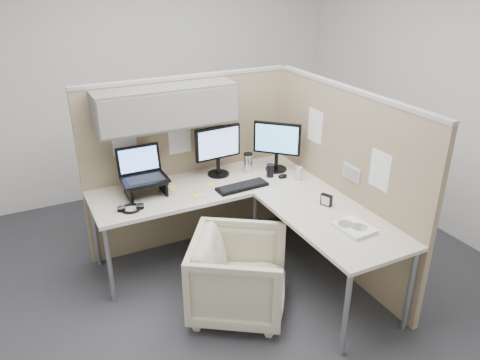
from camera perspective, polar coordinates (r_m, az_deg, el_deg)
name	(u,v)px	position (r m, az deg, el deg)	size (l,w,h in m)	color
ground	(243,282)	(4.15, 0.32, -12.32)	(4.50, 4.50, 0.00)	#2F2F33
partition_back	(180,137)	(4.23, -7.38, 5.17)	(2.00, 0.36, 1.63)	#9D8867
partition_right	(339,180)	(4.11, 12.02, 0.03)	(0.07, 2.03, 1.63)	#9D8867
desk	(249,203)	(3.93, 1.13, -2.77)	(2.00, 1.98, 0.73)	beige
office_chair	(239,272)	(3.65, -0.11, -11.12)	(0.70, 0.65, 0.72)	beige
monitor_left	(218,147)	(4.24, -2.71, 4.04)	(0.44, 0.20, 0.47)	black
monitor_right	(277,143)	(4.36, 4.51, 4.57)	(0.34, 0.33, 0.47)	black
laptop_station	(144,177)	(4.01, -11.66, 0.33)	(0.37, 0.32, 0.39)	black
keyboard	(242,187)	(4.08, 0.26, -0.81)	(0.46, 0.15, 0.02)	black
mouse	(283,176)	(4.29, 5.23, 0.50)	(0.09, 0.06, 0.03)	black
travel_mug	(248,162)	(4.38, 0.99, 2.16)	(0.09, 0.09, 0.18)	silver
soda_can_green	(299,173)	(4.25, 7.15, 0.80)	(0.07, 0.07, 0.12)	silver
soda_can_silver	(270,171)	(4.29, 3.70, 1.16)	(0.07, 0.07, 0.12)	black
sticky_note_d	(210,185)	(4.14, -3.74, -0.56)	(0.08, 0.08, 0.01)	yellow
sticky_note_c	(172,187)	(4.12, -8.26, -0.91)	(0.08, 0.08, 0.01)	yellow
sticky_note_b	(226,193)	(3.99, -1.76, -1.57)	(0.08, 0.08, 0.01)	yellow
sticky_note_a	(197,196)	(3.94, -5.27, -2.00)	(0.08, 0.08, 0.01)	yellow
headphones	(131,208)	(3.82, -13.17, -3.36)	(0.21, 0.19, 0.03)	black
paper_stack	(354,228)	(3.55, 13.74, -5.66)	(0.23, 0.29, 0.03)	white
desk_clock	(326,200)	(3.83, 10.48, -2.41)	(0.07, 0.10, 0.09)	black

